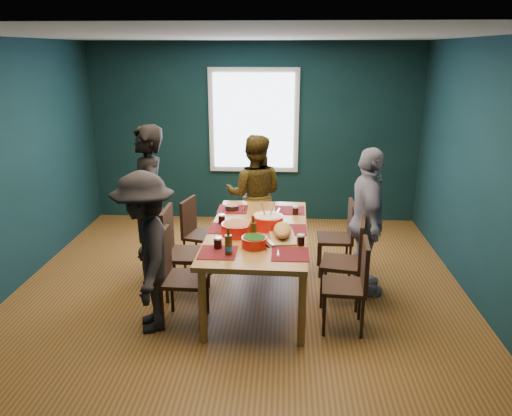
{
  "coord_description": "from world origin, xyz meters",
  "views": [
    {
      "loc": [
        0.48,
        -5.05,
        2.56
      ],
      "look_at": [
        0.19,
        -0.11,
        0.99
      ],
      "focal_mm": 35.0,
      "sensor_mm": 36.0,
      "label": 1
    }
  ],
  "objects": [
    {
      "name": "person_near_left",
      "position": [
        -0.79,
        -0.85,
        0.77
      ],
      "size": [
        0.84,
        1.12,
        1.54
      ],
      "primitive_type": "imported",
      "rotation": [
        0.0,
        0.0,
        5.01
      ],
      "color": "black",
      "rests_on": "floor"
    },
    {
      "name": "cola_glass_b",
      "position": [
        0.65,
        -0.57,
        0.83
      ],
      "size": [
        0.08,
        0.08,
        0.11
      ],
      "color": "black",
      "rests_on": "dining_table"
    },
    {
      "name": "chair_left_mid",
      "position": [
        -0.64,
        -0.18,
        0.58
      ],
      "size": [
        0.45,
        0.45,
        0.99
      ],
      "rotation": [
        0.0,
        0.0,
        0.0
      ],
      "color": "black",
      "rests_on": "floor"
    },
    {
      "name": "cola_glass_a",
      "position": [
        -0.14,
        -0.7,
        0.83
      ],
      "size": [
        0.08,
        0.08,
        0.11
      ],
      "color": "black",
      "rests_on": "dining_table"
    },
    {
      "name": "bowl_herbs",
      "position": [
        0.2,
        -0.65,
        0.83
      ],
      "size": [
        0.24,
        0.24,
        0.11
      ],
      "color": "red",
      "rests_on": "dining_table"
    },
    {
      "name": "chair_left_near",
      "position": [
        -0.56,
        -0.73,
        0.55
      ],
      "size": [
        0.44,
        0.44,
        0.94
      ],
      "rotation": [
        0.0,
        0.0,
        -0.03
      ],
      "color": "black",
      "rests_on": "floor"
    },
    {
      "name": "cola_glass_d",
      "position": [
        -0.19,
        -0.0,
        0.83
      ],
      "size": [
        0.08,
        0.08,
        0.11
      ],
      "color": "black",
      "rests_on": "dining_table"
    },
    {
      "name": "napkin_c",
      "position": [
        0.57,
        -0.85,
        0.77
      ],
      "size": [
        0.16,
        0.16,
        0.0
      ],
      "primitive_type": "cube",
      "rotation": [
        0.0,
        0.0,
        0.1
      ],
      "color": "#FC6A71",
      "rests_on": "dining_table"
    },
    {
      "name": "room",
      "position": [
        0.0,
        0.27,
        1.37
      ],
      "size": [
        5.01,
        5.01,
        2.71
      ],
      "color": "#965D2B",
      "rests_on": "ground"
    },
    {
      "name": "napkin_b",
      "position": [
        -0.11,
        -0.46,
        0.77
      ],
      "size": [
        0.19,
        0.19,
        0.0
      ],
      "primitive_type": "cube",
      "rotation": [
        0.0,
        0.0,
        -0.52
      ],
      "color": "#FC6A71",
      "rests_on": "dining_table"
    },
    {
      "name": "person_far_left",
      "position": [
        -1.04,
        0.22,
        0.9
      ],
      "size": [
        0.62,
        0.76,
        1.8
      ],
      "primitive_type": "imported",
      "rotation": [
        0.0,
        0.0,
        5.04
      ],
      "color": "black",
      "rests_on": "floor"
    },
    {
      "name": "bowl_salad",
      "position": [
        0.0,
        -0.33,
        0.84
      ],
      "size": [
        0.31,
        0.31,
        0.13
      ],
      "color": "red",
      "rests_on": "dining_table"
    },
    {
      "name": "beer_bottle_a",
      "position": [
        -0.02,
        -0.84,
        0.87
      ],
      "size": [
        0.07,
        0.07,
        0.26
      ],
      "color": "#4E2F0E",
      "rests_on": "dining_table"
    },
    {
      "name": "dining_table",
      "position": [
        0.21,
        -0.15,
        0.7
      ],
      "size": [
        1.06,
        2.05,
        0.77
      ],
      "rotation": [
        0.0,
        0.0,
        -0.02
      ],
      "color": "#AA7B33",
      "rests_on": "floor"
    },
    {
      "name": "napkin_a",
      "position": [
        0.61,
        -0.12,
        0.77
      ],
      "size": [
        0.15,
        0.15,
        0.0
      ],
      "primitive_type": "cube",
      "rotation": [
        0.0,
        0.0,
        0.18
      ],
      "color": "#FC6A71",
      "rests_on": "dining_table"
    },
    {
      "name": "chair_right_far",
      "position": [
        1.17,
        0.51,
        0.52
      ],
      "size": [
        0.4,
        0.4,
        0.89
      ],
      "rotation": [
        0.0,
        0.0,
        -0.01
      ],
      "color": "black",
      "rests_on": "floor"
    },
    {
      "name": "bowl_dumpling",
      "position": [
        0.3,
        -0.1,
        0.85
      ],
      "size": [
        0.34,
        0.34,
        0.31
      ],
      "color": "red",
      "rests_on": "dining_table"
    },
    {
      "name": "chair_left_far",
      "position": [
        -0.58,
        0.58,
        0.5
      ],
      "size": [
        0.48,
        0.48,
        0.86
      ],
      "rotation": [
        0.0,
        0.0,
        -0.25
      ],
      "color": "black",
      "rests_on": "floor"
    },
    {
      "name": "chair_right_near",
      "position": [
        1.14,
        -0.76,
        0.52
      ],
      "size": [
        0.43,
        0.43,
        0.9
      ],
      "rotation": [
        0.0,
        0.0,
        -0.07
      ],
      "color": "black",
      "rests_on": "floor"
    },
    {
      "name": "small_bowl",
      "position": [
        -0.13,
        0.49,
        0.81
      ],
      "size": [
        0.16,
        0.16,
        0.07
      ],
      "color": "black",
      "rests_on": "dining_table"
    },
    {
      "name": "cutting_board",
      "position": [
        0.47,
        -0.37,
        0.83
      ],
      "size": [
        0.33,
        0.62,
        0.14
      ],
      "rotation": [
        0.0,
        0.0,
        0.14
      ],
      "color": "tan",
      "rests_on": "dining_table"
    },
    {
      "name": "person_back",
      "position": [
        0.09,
        1.11,
        0.78
      ],
      "size": [
        0.8,
        0.64,
        1.56
      ],
      "primitive_type": "imported",
      "rotation": [
        0.0,
        0.0,
        3.08
      ],
      "color": "black",
      "rests_on": "floor"
    },
    {
      "name": "chair_right_mid",
      "position": [
        1.18,
        -0.26,
        0.54
      ],
      "size": [
        0.49,
        0.49,
        0.93
      ],
      "rotation": [
        0.0,
        0.0,
        -0.19
      ],
      "color": "black",
      "rests_on": "floor"
    },
    {
      "name": "cola_glass_c",
      "position": [
        0.61,
        0.37,
        0.82
      ],
      "size": [
        0.07,
        0.07,
        0.1
      ],
      "color": "black",
      "rests_on": "dining_table"
    },
    {
      "name": "beer_bottle_b",
      "position": [
        0.18,
        -0.48,
        0.87
      ],
      "size": [
        0.07,
        0.07,
        0.26
      ],
      "color": "#4E2F0E",
      "rests_on": "dining_table"
    },
    {
      "name": "person_right",
      "position": [
        1.37,
        0.04,
        0.81
      ],
      "size": [
        0.42,
        0.96,
        1.61
      ],
      "primitive_type": "imported",
      "rotation": [
        0.0,
        0.0,
        1.6
      ],
      "color": "silver",
      "rests_on": "floor"
    }
  ]
}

